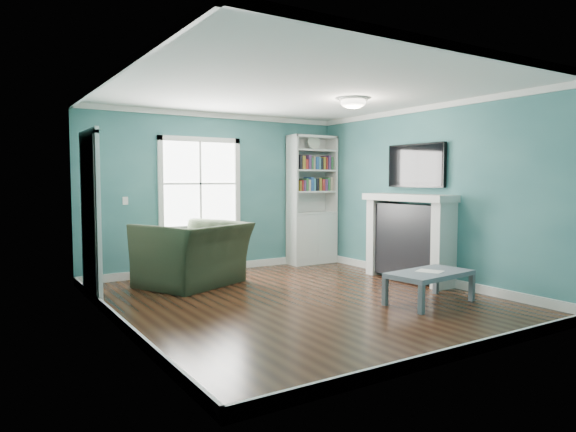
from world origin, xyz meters
TOP-DOWN VIEW (x-y plane):
  - floor at (0.00, 0.00)m, footprint 5.00×5.00m
  - room_walls at (0.00, 0.00)m, footprint 5.00×5.00m
  - trim at (0.00, 0.00)m, footprint 4.50×5.00m
  - window at (-0.30, 2.49)m, footprint 1.40×0.06m
  - bookshelf at (1.77, 2.30)m, footprint 0.90×0.35m
  - fireplace at (2.08, 0.20)m, footprint 0.44×1.58m
  - tv at (2.20, 0.20)m, footprint 0.06×1.10m
  - door at (-2.22, 1.40)m, footprint 0.12×0.98m
  - ceiling_fixture at (0.90, 0.10)m, footprint 0.38×0.38m
  - light_switch at (-1.50, 2.48)m, footprint 0.08×0.01m
  - recliner at (-0.78, 1.60)m, footprint 1.64×1.40m
  - coffee_table at (1.25, -0.96)m, footprint 1.13×0.70m
  - paper_sheet at (1.26, -0.95)m, footprint 0.34×0.37m

SIDE VIEW (x-z plane):
  - floor at x=0.00m, z-range 0.00..0.00m
  - coffee_table at x=1.25m, z-range 0.14..0.54m
  - paper_sheet at x=1.26m, z-range 0.39..0.40m
  - recliner at x=-0.78m, z-range 0.00..1.21m
  - fireplace at x=2.08m, z-range -0.01..1.29m
  - bookshelf at x=1.77m, z-range -0.23..2.08m
  - door at x=-2.22m, z-range -0.01..2.16m
  - light_switch at x=-1.50m, z-range 1.14..1.26m
  - trim at x=0.00m, z-range -0.06..2.54m
  - window at x=-0.30m, z-range 0.70..2.20m
  - room_walls at x=0.00m, z-range -0.92..4.08m
  - tv at x=2.20m, z-range 1.40..2.05m
  - ceiling_fixture at x=0.90m, z-range 2.47..2.63m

